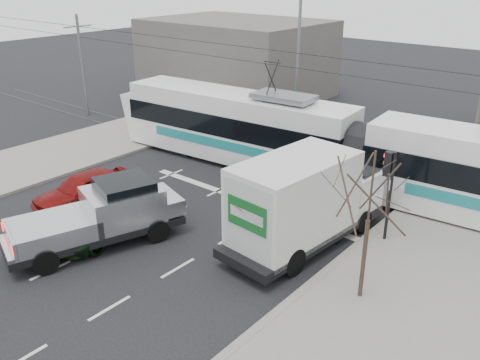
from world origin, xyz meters
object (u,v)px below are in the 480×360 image
Objects in this scene: bare_tree at (371,194)px; navy_pickup at (342,191)px; box_truck at (305,202)px; green_car at (98,213)px; red_car at (85,189)px; traffic_signal at (389,177)px; street_lamp_far at (296,52)px; silver_pickup at (105,214)px; tram at (361,152)px.

bare_tree is 6.51m from navy_pickup.
bare_tree is 4.35m from box_truck.
box_truck reaches higher than green_car.
red_car is at bearing 141.34° from green_car.
red_car is (-9.39, -3.34, -1.01)m from box_truck.
bare_tree is 0.66× the size of box_truck.
red_car is (-11.68, -5.51, -1.94)m from traffic_signal.
silver_pickup is at bearing -81.82° from street_lamp_far.
bare_tree is 0.89× the size of green_car.
box_truck is 10.02m from red_car.
green_car is at bearing -132.87° from navy_pickup.
box_truck is 1.34× the size of green_car.
bare_tree reaches higher than navy_pickup.
box_truck is at bearing 17.06° from green_car.
navy_pickup is (-0.03, 3.03, -0.64)m from box_truck.
green_car is at bearing 178.45° from silver_pickup.
tram is 12.14m from green_car.
bare_tree is 11.15m from green_car.
street_lamp_far is 16.69m from green_car.
street_lamp_far is at bearing 130.82° from box_truck.
navy_pickup is (-3.44, 4.86, -2.62)m from bare_tree.
box_truck is (-3.41, 1.83, -1.98)m from bare_tree.
red_car is (-3.38, 1.40, -0.41)m from silver_pickup.
traffic_signal is at bearing 48.64° from box_truck.
traffic_signal is at bearing -20.19° from navy_pickup.
street_lamp_far is 14.74m from box_truck.
navy_pickup is 1.01× the size of green_car.
bare_tree is at bearing -1.20° from green_car.
green_car is at bearing -144.82° from traffic_signal.
traffic_signal is 0.63× the size of navy_pickup.
green_car is (-7.01, -4.39, -1.03)m from box_truck.
navy_pickup is 11.34m from red_car.
tram reaches higher than bare_tree.
tram is 5.95m from box_truck.
bare_tree reaches higher than box_truck.
tram is 4.91× the size of navy_pickup.
navy_pickup is at bearing 95.64° from box_truck.
street_lamp_far reaches higher than silver_pickup.
bare_tree is 0.88× the size of navy_pickup.
bare_tree is 0.18× the size of tram.
traffic_signal is at bearing -56.05° from tram.
green_car is (-6.99, -7.42, -0.39)m from navy_pickup.
bare_tree is at bearing -74.24° from traffic_signal.
traffic_signal reaches higher than box_truck.
street_lamp_far is 0.32× the size of tram.
street_lamp_far reaches higher than bare_tree.
tram is 3.07m from navy_pickup.
silver_pickup is at bearing -18.19° from red_car.
tram is at bearing -36.90° from street_lamp_far.
tram is (7.67, -5.76, -3.11)m from street_lamp_far.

